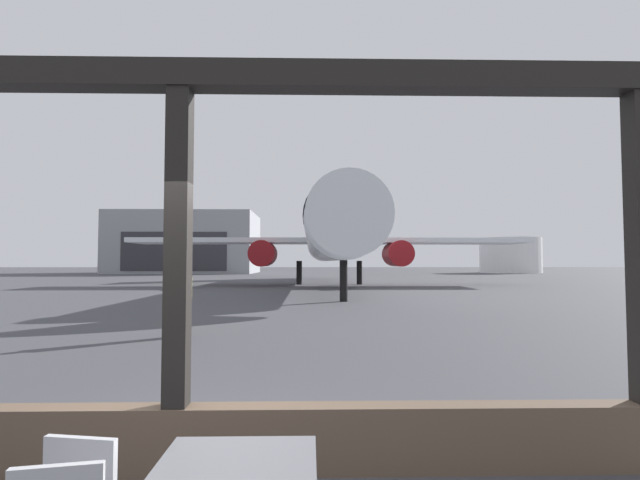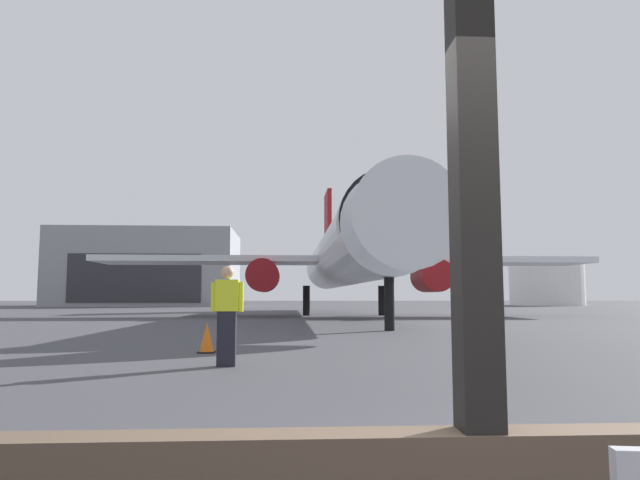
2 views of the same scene
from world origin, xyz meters
name	(u,v)px [view 1 (image 1 of 2)]	position (x,y,z in m)	size (l,w,h in m)	color
ground_plane	(298,281)	(0.00, 40.00, 0.00)	(220.00, 220.00, 0.00)	#424247
window_frame	(177,318)	(0.00, 0.00, 1.32)	(8.46, 0.24, 3.58)	brown
airplane	(330,237)	(2.68, 31.22, 3.69)	(30.07, 35.86, 10.53)	silver
ground_crew_worker	(180,299)	(-1.98, 7.24, 0.90)	(0.57, 0.22, 1.74)	black
traffic_cone	(180,313)	(-2.65, 9.63, 0.31)	(0.36, 0.36, 0.65)	orange
distant_hangar	(187,243)	(-18.66, 70.96, 4.74)	(21.92, 14.42, 9.49)	gray
fuel_storage_tank	(510,255)	(33.61, 70.57, 2.82)	(9.51, 9.51, 5.64)	white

